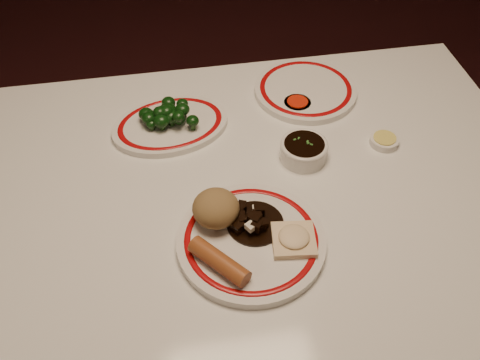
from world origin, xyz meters
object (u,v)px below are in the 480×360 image
(fried_wonton, at_px, (294,239))
(broccoli_pile, at_px, (167,114))
(stirfry_heap, at_px, (253,220))
(broccoli_plate, at_px, (170,125))
(rice_mound, at_px, (216,208))
(dining_table, at_px, (261,218))
(main_plate, at_px, (251,241))
(soy_bowl, at_px, (304,151))
(spring_roll, at_px, (219,261))

(fried_wonton, distance_m, broccoli_pile, 0.43)
(stirfry_heap, distance_m, broccoli_plate, 0.35)
(broccoli_plate, bearing_deg, rice_mound, -78.06)
(dining_table, relative_size, main_plate, 3.49)
(rice_mound, height_order, broccoli_plate, rice_mound)
(rice_mound, relative_size, fried_wonton, 1.02)
(fried_wonton, bearing_deg, broccoli_plate, 117.35)
(rice_mound, xyz_separation_m, soy_bowl, (0.21, 0.15, -0.03))
(stirfry_heap, bearing_deg, soy_bowl, 50.67)
(rice_mound, bearing_deg, soy_bowl, 35.87)
(spring_roll, xyz_separation_m, fried_wonton, (0.14, 0.03, -0.01))
(stirfry_heap, distance_m, broccoli_pile, 0.35)
(dining_table, xyz_separation_m, broccoli_pile, (-0.17, 0.23, 0.13))
(dining_table, relative_size, broccoli_pile, 9.07)
(fried_wonton, height_order, broccoli_pile, broccoli_pile)
(broccoli_pile, bearing_deg, spring_roll, -82.00)
(rice_mound, distance_m, soy_bowl, 0.26)
(soy_bowl, bearing_deg, main_plate, -126.43)
(dining_table, relative_size, fried_wonton, 13.68)
(dining_table, xyz_separation_m, main_plate, (-0.05, -0.13, 0.10))
(broccoli_pile, bearing_deg, fried_wonton, -62.24)
(main_plate, bearing_deg, broccoli_pile, 109.18)
(stirfry_heap, bearing_deg, main_plate, -106.35)
(broccoli_plate, bearing_deg, soy_bowl, -28.33)
(spring_roll, bearing_deg, broccoli_plate, 57.27)
(fried_wonton, bearing_deg, stirfry_heap, 140.73)
(spring_roll, relative_size, stirfry_heap, 1.11)
(broccoli_pile, bearing_deg, soy_bowl, -28.21)
(broccoli_plate, height_order, broccoli_pile, broccoli_pile)
(main_plate, distance_m, broccoli_pile, 0.38)
(main_plate, bearing_deg, stirfry_heap, 73.65)
(rice_mound, height_order, spring_roll, rice_mound)
(main_plate, height_order, broccoli_plate, main_plate)
(main_plate, height_order, rice_mound, rice_mound)
(rice_mound, relative_size, broccoli_pile, 0.67)
(fried_wonton, relative_size, broccoli_pile, 0.66)
(fried_wonton, relative_size, soy_bowl, 0.87)
(main_plate, bearing_deg, spring_roll, -142.11)
(dining_table, height_order, main_plate, main_plate)
(soy_bowl, bearing_deg, stirfry_heap, -129.33)
(broccoli_plate, distance_m, broccoli_pile, 0.03)
(dining_table, height_order, rice_mound, rice_mound)
(rice_mound, xyz_separation_m, spring_roll, (-0.01, -0.11, -0.02))
(rice_mound, height_order, stirfry_heap, rice_mound)
(broccoli_plate, distance_m, soy_bowl, 0.31)
(rice_mound, distance_m, fried_wonton, 0.15)
(fried_wonton, xyz_separation_m, broccoli_pile, (-0.20, 0.38, 0.01))
(dining_table, height_order, stirfry_heap, stirfry_heap)
(spring_roll, bearing_deg, broccoli_pile, 57.83)
(dining_table, xyz_separation_m, broccoli_plate, (-0.17, 0.22, 0.10))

